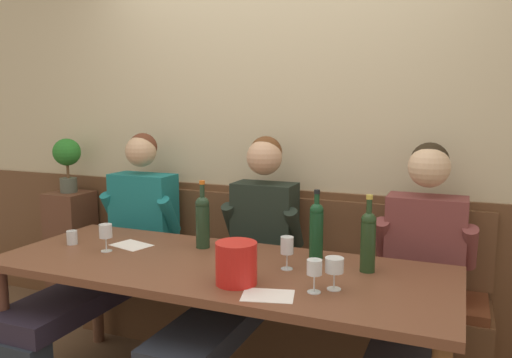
% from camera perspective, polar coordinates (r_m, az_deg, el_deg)
% --- Properties ---
extents(room_wall_back, '(6.80, 0.08, 2.80)m').
position_cam_1_polar(room_wall_back, '(3.24, 3.08, 6.32)').
color(room_wall_back, beige).
rests_on(room_wall_back, ground).
extents(wood_wainscot_panel, '(6.80, 0.03, 0.98)m').
position_cam_1_polar(wood_wainscot_panel, '(3.34, 2.63, -9.47)').
color(wood_wainscot_panel, brown).
rests_on(wood_wainscot_panel, ground).
extents(wall_bench, '(2.54, 0.42, 0.94)m').
position_cam_1_polar(wall_bench, '(3.23, 1.30, -14.09)').
color(wall_bench, brown).
rests_on(wall_bench, ground).
extents(dining_table, '(2.24, 0.84, 0.75)m').
position_cam_1_polar(dining_table, '(2.51, -4.38, -11.27)').
color(dining_table, brown).
rests_on(dining_table, ground).
extents(person_center_left_seat, '(0.53, 1.26, 1.33)m').
position_cam_1_polar(person_center_left_seat, '(3.25, -15.94, -7.64)').
color(person_center_left_seat, '#27303C').
rests_on(person_center_left_seat, ground).
extents(person_center_right_seat, '(0.48, 1.27, 1.33)m').
position_cam_1_polar(person_center_right_seat, '(2.81, -1.52, -9.51)').
color(person_center_right_seat, '#2C2D35').
rests_on(person_center_right_seat, ground).
extents(person_right_seat, '(0.51, 1.27, 1.32)m').
position_cam_1_polar(person_right_seat, '(2.59, 17.90, -11.68)').
color(person_right_seat, '#342E40').
rests_on(person_right_seat, ground).
extents(ice_bucket, '(0.18, 0.18, 0.18)m').
position_cam_1_polar(ice_bucket, '(2.20, -2.24, -9.47)').
color(ice_bucket, red).
rests_on(ice_bucket, dining_table).
extents(wine_bottle_green_tall, '(0.07, 0.07, 0.35)m').
position_cam_1_polar(wine_bottle_green_tall, '(2.54, 6.84, -5.58)').
color(wine_bottle_green_tall, '#144022').
rests_on(wine_bottle_green_tall, dining_table).
extents(wine_bottle_amber_mid, '(0.07, 0.07, 0.37)m').
position_cam_1_polar(wine_bottle_amber_mid, '(2.73, -6.05, -4.59)').
color(wine_bottle_amber_mid, '#1F3822').
rests_on(wine_bottle_amber_mid, dining_table).
extents(wine_bottle_clear_water, '(0.07, 0.07, 0.36)m').
position_cam_1_polar(wine_bottle_clear_water, '(2.39, 12.56, -6.65)').
color(wine_bottle_clear_water, '#20391C').
rests_on(wine_bottle_clear_water, dining_table).
extents(wine_glass_by_bottle, '(0.08, 0.08, 0.14)m').
position_cam_1_polar(wine_glass_by_bottle, '(2.15, 8.85, -9.69)').
color(wine_glass_by_bottle, silver).
rests_on(wine_glass_by_bottle, dining_table).
extents(wine_glass_mid_left, '(0.07, 0.07, 0.15)m').
position_cam_1_polar(wine_glass_mid_left, '(2.77, -16.63, -5.81)').
color(wine_glass_mid_left, silver).
rests_on(wine_glass_mid_left, dining_table).
extents(wine_glass_center_front, '(0.06, 0.06, 0.16)m').
position_cam_1_polar(wine_glass_center_front, '(2.38, 3.52, -7.70)').
color(wine_glass_center_front, silver).
rests_on(wine_glass_center_front, dining_table).
extents(wine_glass_right_end, '(0.06, 0.06, 0.14)m').
position_cam_1_polar(wine_glass_right_end, '(2.11, 6.61, -10.02)').
color(wine_glass_right_end, silver).
rests_on(wine_glass_right_end, dining_table).
extents(water_tumbler_right, '(0.06, 0.06, 0.08)m').
position_cam_1_polar(water_tumbler_right, '(2.99, -20.07, -6.22)').
color(water_tumbler_right, silver).
rests_on(water_tumbler_right, dining_table).
extents(tasting_sheet_left_guest, '(0.24, 0.20, 0.00)m').
position_cam_1_polar(tasting_sheet_left_guest, '(2.88, -13.90, -7.27)').
color(tasting_sheet_left_guest, white).
rests_on(tasting_sheet_left_guest, dining_table).
extents(tasting_sheet_right_guest, '(0.24, 0.20, 0.00)m').
position_cam_1_polar(tasting_sheet_right_guest, '(2.10, 1.35, -13.02)').
color(tasting_sheet_right_guest, white).
rests_on(tasting_sheet_right_guest, dining_table).
extents(corner_pedestal, '(0.28, 0.28, 0.88)m').
position_cam_1_polar(corner_pedestal, '(4.01, -20.05, -7.65)').
color(corner_pedestal, brown).
rests_on(corner_pedestal, ground).
extents(potted_plant, '(0.20, 0.20, 0.39)m').
position_cam_1_polar(potted_plant, '(3.88, -20.57, 2.26)').
color(potted_plant, '#4D5244').
rests_on(potted_plant, corner_pedestal).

